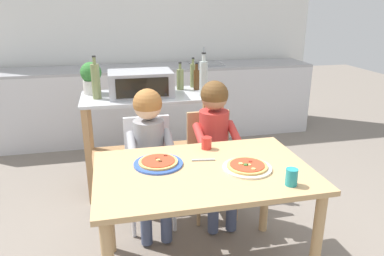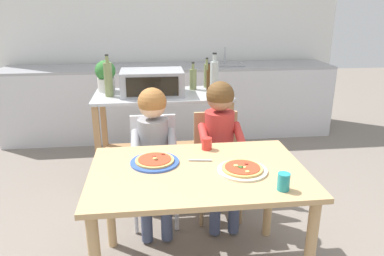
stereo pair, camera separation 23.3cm
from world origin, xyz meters
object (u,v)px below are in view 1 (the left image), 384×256
Objects in this scene: dining_table at (203,186)px; drinking_cup_teal at (292,177)px; child_in_grey_shirt at (150,143)px; pizza_plate_blue_rimmed at (158,163)px; bottle_squat_spirits at (96,81)px; drinking_cup_red at (206,143)px; bottle_tall_green_wine at (204,78)px; potted_herb_plant at (91,77)px; dining_chair_left at (149,163)px; bottle_slim_sauce at (193,75)px; pizza_plate_cream at (247,167)px; bottle_brown_beer at (197,79)px; bottle_clear_vinegar at (180,79)px; kitchen_island_cart at (152,125)px; dining_chair_right at (211,156)px; child_in_red_shirt at (216,134)px; toaster_oven at (141,83)px; serving_spoon at (203,160)px.

dining_table is 0.51m from drinking_cup_teal.
child_in_grey_shirt reaches higher than pizza_plate_blue_rimmed.
drinking_cup_red is at bearing -53.13° from bottle_squat_spirits.
bottle_tall_green_wine reaches higher than potted_herb_plant.
dining_chair_left is at bearing -61.76° from potted_herb_plant.
bottle_slim_sauce is 0.98× the size of pizza_plate_cream.
pizza_plate_cream is at bearing -56.00° from dining_chair_left.
bottle_brown_beer reaches higher than dining_table.
bottle_slim_sauce is at bearing 88.77° from pizza_plate_cream.
bottle_tall_green_wine is at bearing -65.47° from bottle_clear_vinegar.
drinking_cup_teal is at bearing -56.23° from dining_chair_left.
kitchen_island_cart is 1.48× the size of dining_chair_right.
bottle_brown_beer is 0.90m from bottle_squat_spirits.
bottle_slim_sauce is at bearing 93.91° from bottle_brown_beer.
child_in_red_shirt is 3.70× the size of pizza_plate_blue_rimmed.
bottle_clear_vinegar reaches higher than dining_chair_right.
potted_herb_plant reaches higher than toaster_oven.
drinking_cup_red is at bearing 69.40° from serving_spoon.
dining_chair_left is 0.55m from child_in_red_shirt.
serving_spoon is at bearing 142.72° from pizza_plate_cream.
child_in_red_shirt reaches higher than drinking_cup_red.
bottle_squat_spirits is (-0.88, -0.25, 0.03)m from bottle_slim_sauce.
bottle_clear_vinegar reaches higher than dining_table.
bottle_clear_vinegar is 2.75× the size of drinking_cup_teal.
child_in_red_shirt is (0.25, 0.59, 0.09)m from dining_table.
dining_chair_left is 1.00× the size of dining_chair_right.
bottle_clear_vinegar is 0.89× the size of pizza_plate_cream.
bottle_brown_beer is 0.11m from bottle_slim_sauce.
bottle_brown_beer is 0.89× the size of potted_herb_plant.
bottle_slim_sauce reaches higher than pizza_plate_blue_rimmed.
dining_chair_left is 0.75× the size of child_in_red_shirt.
dining_table is 15.74× the size of drinking_cup_red.
bottle_slim_sauce reaches higher than drinking_cup_red.
pizza_plate_blue_rimmed is 0.52m from pizza_plate_cream.
drinking_cup_red is (0.24, -0.97, 0.18)m from kitchen_island_cart.
potted_herb_plant is at bearing 178.89° from bottle_clear_vinegar.
drinking_cup_teal is (1.00, -1.52, -0.25)m from bottle_squat_spirits.
potted_herb_plant is 0.26× the size of child_in_red_shirt.
drinking_cup_teal is (1.05, -1.71, -0.25)m from potted_herb_plant.
dining_table is 0.28m from pizza_plate_cream.
toaster_oven is at bearing 109.11° from drinking_cup_red.
kitchen_island_cart is at bearing 7.33° from toaster_oven.
kitchen_island_cart is 0.72m from child_in_grey_shirt.
potted_herb_plant is 0.23× the size of dining_table.
dining_chair_right reaches higher than drinking_cup_red.
kitchen_island_cart is 0.79m from child_in_red_shirt.
child_in_red_shirt is at bearing 65.45° from serving_spoon.
dining_chair_left is 8.85× the size of drinking_cup_teal.
bottle_squat_spirits is at bearing 122.88° from dining_chair_left.
serving_spoon is (0.63, -1.12, -0.29)m from bottle_squat_spirits.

